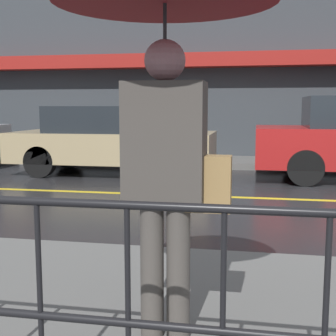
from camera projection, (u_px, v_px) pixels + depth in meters
The scene contains 6 objects.
ground_plane at pixel (298, 200), 7.22m from camera, with size 80.00×80.00×0.00m, color #262628.
sidewalk_far at pixel (284, 163), 11.24m from camera, with size 28.00×1.80×0.14m.
lane_marking at pixel (298, 199), 7.22m from camera, with size 25.20×0.12×0.01m.
building_storefront at pixel (285, 38), 11.84m from camera, with size 28.00×0.85×6.34m.
pedestrian at pixel (166, 25), 2.42m from camera, with size 1.17×1.17×2.08m.
car_tan at pixel (111, 140), 9.90m from camera, with size 4.24×1.73×1.44m.
Camera 1 is at (-0.66, -7.35, 1.43)m, focal length 50.00 mm.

